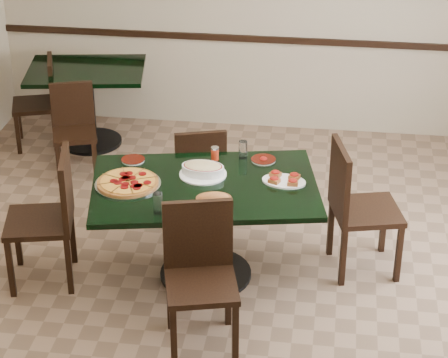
# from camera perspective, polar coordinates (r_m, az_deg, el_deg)

# --- Properties ---
(floor) EXTENTS (5.50, 5.50, 0.00)m
(floor) POSITION_cam_1_polar(r_m,az_deg,el_deg) (6.31, -0.27, -6.80)
(floor) COLOR brown
(floor) RESTS_ON ground
(room_shell) EXTENTS (5.50, 5.50, 5.50)m
(room_shell) POSITION_cam_1_polar(r_m,az_deg,el_deg) (7.28, 9.75, 8.09)
(room_shell) COLOR white
(room_shell) RESTS_ON floor
(main_table) EXTENTS (1.71, 1.28, 0.75)m
(main_table) POSITION_cam_1_polar(r_m,az_deg,el_deg) (6.09, -1.25, -1.86)
(main_table) COLOR black
(main_table) RESTS_ON floor
(back_table) EXTENTS (1.16, 0.92, 0.75)m
(back_table) POSITION_cam_1_polar(r_m,az_deg,el_deg) (8.21, -8.89, 5.65)
(back_table) COLOR black
(back_table) RESTS_ON floor
(chair_far) EXTENTS (0.49, 0.49, 0.85)m
(chair_far) POSITION_cam_1_polar(r_m,az_deg,el_deg) (6.79, -1.62, 0.53)
(chair_far) COLOR black
(chair_far) RESTS_ON floor
(chair_near) EXTENTS (0.54, 0.54, 0.95)m
(chair_near) POSITION_cam_1_polar(r_m,az_deg,el_deg) (5.52, -1.59, -5.78)
(chair_near) COLOR black
(chair_near) RESTS_ON floor
(chair_right) EXTENTS (0.56, 0.56, 0.99)m
(chair_right) POSITION_cam_1_polar(r_m,az_deg,el_deg) (6.24, 8.51, -1.47)
(chair_right) COLOR black
(chair_right) RESTS_ON floor
(chair_left) EXTENTS (0.55, 0.55, 0.99)m
(chair_left) POSITION_cam_1_polar(r_m,az_deg,el_deg) (6.18, -11.20, -2.06)
(chair_left) COLOR black
(chair_left) RESTS_ON floor
(back_chair_near) EXTENTS (0.47, 0.47, 0.80)m
(back_chair_near) POSITION_cam_1_polar(r_m,az_deg,el_deg) (7.75, -9.77, 3.53)
(back_chair_near) COLOR black
(back_chair_near) RESTS_ON floor
(back_chair_left) EXTENTS (0.50, 0.50, 0.85)m
(back_chair_left) POSITION_cam_1_polar(r_m,az_deg,el_deg) (8.29, -11.79, 5.22)
(back_chair_left) COLOR black
(back_chair_left) RESTS_ON floor
(pepperoni_pizza) EXTENTS (0.46, 0.46, 0.04)m
(pepperoni_pizza) POSITION_cam_1_polar(r_m,az_deg,el_deg) (6.02, -6.30, -0.23)
(pepperoni_pizza) COLOR silver
(pepperoni_pizza) RESTS_ON main_table
(lasagna_casserole) EXTENTS (0.33, 0.33, 0.09)m
(lasagna_casserole) POSITION_cam_1_polar(r_m,az_deg,el_deg) (6.10, -1.39, 0.65)
(lasagna_casserole) COLOR white
(lasagna_casserole) RESTS_ON main_table
(bread_basket) EXTENTS (0.26, 0.20, 0.10)m
(bread_basket) POSITION_cam_1_polar(r_m,az_deg,el_deg) (5.73, -0.68, -1.38)
(bread_basket) COLOR brown
(bread_basket) RESTS_ON main_table
(bruschetta_platter) EXTENTS (0.34, 0.26, 0.05)m
(bruschetta_platter) POSITION_cam_1_polar(r_m,az_deg,el_deg) (6.03, 3.94, -0.01)
(bruschetta_platter) COLOR white
(bruschetta_platter) RESTS_ON main_table
(side_plate_near) EXTENTS (0.20, 0.20, 0.02)m
(side_plate_near) POSITION_cam_1_polar(r_m,az_deg,el_deg) (5.67, -2.90, -2.10)
(side_plate_near) COLOR white
(side_plate_near) RESTS_ON main_table
(side_plate_far_r) EXTENTS (0.18, 0.18, 0.03)m
(side_plate_far_r) POSITION_cam_1_polar(r_m,az_deg,el_deg) (6.32, 2.59, 1.28)
(side_plate_far_r) COLOR white
(side_plate_far_r) RESTS_ON main_table
(side_plate_far_l) EXTENTS (0.17, 0.17, 0.02)m
(side_plate_far_l) POSITION_cam_1_polar(r_m,az_deg,el_deg) (6.35, -5.96, 1.25)
(side_plate_far_l) COLOR white
(side_plate_far_l) RESTS_ON main_table
(napkin_setting) EXTENTS (0.19, 0.19, 0.01)m
(napkin_setting) POSITION_cam_1_polar(r_m,az_deg,el_deg) (5.63, -2.92, -2.40)
(napkin_setting) COLOR white
(napkin_setting) RESTS_ON main_table
(water_glass_a) EXTENTS (0.06, 0.06, 0.13)m
(water_glass_a) POSITION_cam_1_polar(r_m,az_deg,el_deg) (6.34, 1.25, 1.93)
(water_glass_a) COLOR silver
(water_glass_a) RESTS_ON main_table
(water_glass_b) EXTENTS (0.07, 0.07, 0.14)m
(water_glass_b) POSITION_cam_1_polar(r_m,az_deg,el_deg) (5.65, -4.33, -1.57)
(water_glass_b) COLOR silver
(water_glass_b) RESTS_ON main_table
(pepper_shaker) EXTENTS (0.06, 0.06, 0.10)m
(pepper_shaker) POSITION_cam_1_polar(r_m,az_deg,el_deg) (6.32, -0.60, 1.69)
(pepper_shaker) COLOR red
(pepper_shaker) RESTS_ON main_table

